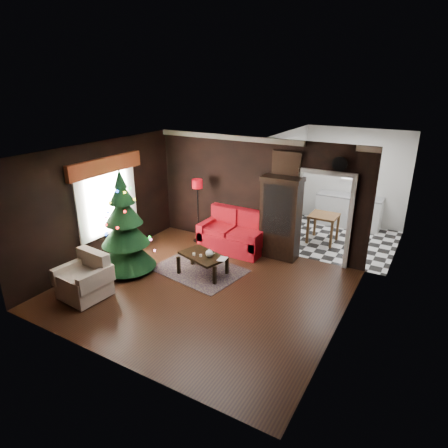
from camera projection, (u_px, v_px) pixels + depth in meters
The scene contains 26 objects.
floor at pixel (202, 289), 7.97m from camera, with size 5.50×5.50×0.00m, color black.
ceiling at pixel (199, 154), 6.97m from camera, with size 5.50×5.50×0.00m, color white.
wall_back at pixel (256, 195), 9.49m from camera, with size 5.50×5.50×0.00m, color black.
wall_front at pixel (104, 282), 5.44m from camera, with size 5.50×5.50×0.00m, color black.
wall_left at pixel (99, 204), 8.75m from camera, with size 5.50×5.50×0.00m, color black.
wall_right at pixel (344, 257), 6.18m from camera, with size 5.50×5.50×0.00m, color black.
doorway at pixel (323, 220), 8.82m from camera, with size 1.10×0.10×2.10m, color silver, non-canonical shape.
left_window at pixel (107, 200), 8.88m from camera, with size 0.05×1.60×1.40m, color white.
valance at pixel (106, 166), 8.55m from camera, with size 0.12×2.10×0.35m, color maroon.
kitchen_floor at pixel (336, 240), 10.41m from camera, with size 3.00×3.00×0.00m, color white.
kitchen_window at pixel (355, 167), 10.98m from camera, with size 0.70×0.06×0.70m, color white.
rug at pixel (199, 270), 8.77m from camera, with size 1.93×1.40×0.01m, color #503D47.
loveseat at pixel (233, 231), 9.63m from camera, with size 1.70×0.90×1.00m, color maroon, non-canonical shape.
curio_cabinet at pixel (280, 220), 9.11m from camera, with size 0.90×0.45×1.90m, color black, non-canonical shape.
floor_lamp at pixel (198, 211), 10.06m from camera, with size 0.29×0.29×1.70m, color black, non-canonical shape.
christmas_tree at pixel (124, 227), 8.40m from camera, with size 1.25×1.25×2.40m, color black, non-canonical shape.
armchair at pixel (83, 277), 7.52m from camera, with size 0.85×0.85×0.87m, color tan, non-canonical shape.
coffee_table at pixel (203, 264), 8.51m from camera, with size 1.01×0.61×0.46m, color black, non-canonical shape.
teapot at pixel (209, 253), 8.30m from camera, with size 0.19×0.19×0.17m, color silver, non-canonical shape.
cup_a at pixel (194, 254), 8.40m from camera, with size 0.06×0.06×0.06m, color white.
cup_b at pixel (201, 255), 8.34m from camera, with size 0.06×0.06×0.05m, color silver.
book at pixel (219, 254), 8.21m from camera, with size 0.18×0.02×0.24m, color gray.
wall_clock at pixel (340, 164), 8.19m from camera, with size 0.32×0.32×0.06m, color white.
painting at pixel (286, 164), 8.80m from camera, with size 0.62×0.05×0.52m, color #B68444.
kitchen_counter at pixel (348, 211), 11.22m from camera, with size 1.80×0.60×0.90m, color white.
kitchen_table at pixel (323, 228), 10.17m from camera, with size 0.70×0.70×0.75m, color brown, non-canonical shape.
Camera 1 is at (3.87, -5.81, 4.10)m, focal length 30.94 mm.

